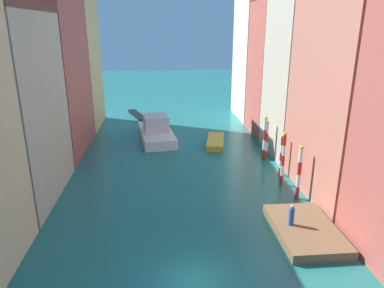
{
  "coord_description": "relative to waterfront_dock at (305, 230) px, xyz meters",
  "views": [
    {
      "loc": [
        -1.58,
        -16.07,
        13.45
      ],
      "look_at": [
        1.61,
        19.87,
        1.5
      ],
      "focal_mm": 33.15,
      "sensor_mm": 36.0,
      "label": 1
    }
  ],
  "objects": [
    {
      "name": "building_left_1",
      "position": [
        -21.19,
        7.63,
        7.27
      ],
      "size": [
        6.15,
        10.97,
        15.18
      ],
      "color": "#BCB299",
      "rests_on": "ground"
    },
    {
      "name": "building_right_4",
      "position": [
        5.33,
        33.27,
        9.13
      ],
      "size": [
        6.15,
        9.87,
        18.91
      ],
      "color": "beige",
      "rests_on": "ground"
    },
    {
      "name": "waterfront_dock",
      "position": [
        0.0,
        0.0,
        0.0
      ],
      "size": [
        4.03,
        6.36,
        0.67
      ],
      "color": "brown",
      "rests_on": "ground"
    },
    {
      "name": "building_right_2",
      "position": [
        5.33,
        16.15,
        9.72
      ],
      "size": [
        6.15,
        8.53,
        20.07
      ],
      "color": "#BCB299",
      "rests_on": "ground"
    },
    {
      "name": "mooring_pole_2",
      "position": [
        1.58,
        10.04,
        1.74
      ],
      "size": [
        0.32,
        0.32,
        4.06
      ],
      "color": "red",
      "rests_on": "ground"
    },
    {
      "name": "ground_plane",
      "position": [
        -7.93,
        20.34,
        -0.33
      ],
      "size": [
        154.0,
        154.0,
        0.0
      ],
      "primitive_type": "plane",
      "color": "#1E6B66"
    },
    {
      "name": "building_right_1",
      "position": [
        5.33,
        6.26,
        10.44
      ],
      "size": [
        6.15,
        11.13,
        21.51
      ],
      "color": "#C6705B",
      "rests_on": "ground"
    },
    {
      "name": "building_left_3",
      "position": [
        -21.19,
        29.97,
        10.27
      ],
      "size": [
        6.15,
        9.31,
        21.19
      ],
      "color": "#DBB77A",
      "rests_on": "ground"
    },
    {
      "name": "building_right_3",
      "position": [
        5.33,
        24.26,
        8.27
      ],
      "size": [
        6.15,
        7.73,
        17.19
      ],
      "color": "#B25147",
      "rests_on": "ground"
    },
    {
      "name": "mooring_pole_4",
      "position": [
        1.42,
        14.38,
        1.81
      ],
      "size": [
        0.36,
        0.36,
        4.19
      ],
      "color": "red",
      "rests_on": "ground"
    },
    {
      "name": "vaporetto_white",
      "position": [
        -10.22,
        22.56,
        0.72
      ],
      "size": [
        5.03,
        9.93,
        3.06
      ],
      "color": "white",
      "rests_on": "ground"
    },
    {
      "name": "mooring_pole_0",
      "position": [
        1.39,
        5.18,
        2.03
      ],
      "size": [
        0.36,
        0.36,
        4.62
      ],
      "color": "red",
      "rests_on": "ground"
    },
    {
      "name": "motorboat_0",
      "position": [
        -3.14,
        19.77,
        0.03
      ],
      "size": [
        2.98,
        6.02,
        0.72
      ],
      "color": "gold",
      "rests_on": "ground"
    },
    {
      "name": "building_left_2",
      "position": [
        -21.19,
        19.26,
        9.01
      ],
      "size": [
        6.15,
        12.06,
        18.67
      ],
      "color": "#B25147",
      "rests_on": "ground"
    },
    {
      "name": "gondola_black",
      "position": [
        -12.84,
        33.6,
        -0.14
      ],
      "size": [
        4.36,
        9.82,
        0.38
      ],
      "color": "black",
      "rests_on": "ground"
    },
    {
      "name": "mooring_pole_1",
      "position": [
        1.0,
        7.94,
        2.17
      ],
      "size": [
        0.31,
        0.31,
        4.91
      ],
      "color": "red",
      "rests_on": "ground"
    },
    {
      "name": "mooring_pole_3",
      "position": [
        1.24,
        14.41,
        2.08
      ],
      "size": [
        0.39,
        0.39,
        4.71
      ],
      "color": "red",
      "rests_on": "ground"
    },
    {
      "name": "person_on_dock",
      "position": [
        -0.95,
        0.23,
        1.03
      ],
      "size": [
        0.36,
        0.36,
        1.5
      ],
      "color": "#234C93",
      "rests_on": "waterfront_dock"
    }
  ]
}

